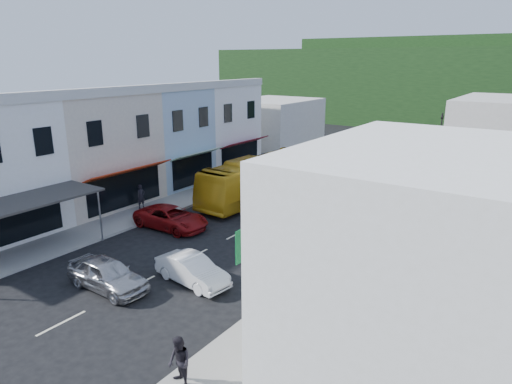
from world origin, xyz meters
The scene contains 19 objects.
ground centered at (0.00, 0.00, 0.00)m, with size 120.00×120.00×0.00m, color black.
sidewalk_left centered at (-7.50, 10.00, 0.07)m, with size 3.00×52.00×0.15m, color gray.
sidewalk_right centered at (7.50, 10.00, 0.07)m, with size 3.00×52.00×0.15m, color gray.
shopfront_row centered at (-12.49, 5.00, 4.00)m, with size 8.25×30.00×8.00m.
right_building centered at (13.50, -4.00, 4.00)m, with size 8.00×9.00×8.00m, color white.
distant_block_left centered at (-12.00, 27.00, 3.00)m, with size 8.00×10.00×6.00m, color #B7B2A8.
distant_block_right centered at (11.00, 30.00, 3.50)m, with size 8.00×12.00×7.00m, color #B7B2A8.
hillside centered at (-1.45, 65.09, 6.73)m, with size 80.00×26.00×14.00m.
bus centered at (-3.00, 10.82, 1.55)m, with size 2.50×11.60×3.10m, color gold.
car_silver centered at (-0.79, -5.02, 0.70)m, with size 1.80×4.40×1.40m, color #A5A4A9.
car_white centered at (2.04, -2.36, 0.70)m, with size 1.80×4.40×1.40m, color silver.
car_red centered at (-4.06, 2.42, 0.70)m, with size 1.90×4.60×1.40m, color maroon.
car_black_near centered at (3.04, 12.16, 0.70)m, with size 1.84×4.50×1.40m, color black.
car_black_far centered at (-3.69, 19.12, 0.70)m, with size 1.80×4.40×1.40m, color black.
pedestrian_left centered at (-8.37, 3.84, 1.00)m, with size 0.60×0.40×1.70m, color black.
pedestrian_right centered at (6.68, -8.08, 1.00)m, with size 0.70×0.44×1.70m, color black.
direction_sign centered at (5.80, -2.94, 2.01)m, with size 0.21×1.81×4.02m, color #0A5023, non-canonical shape.
street_tree centered at (7.70, -3.80, 3.62)m, with size 2.91×2.91×7.24m, color #342A1D, non-canonical shape.
traffic_signal centered at (5.80, 28.62, 2.74)m, with size 0.95×1.23×5.49m, color black, non-canonical shape.
Camera 1 is at (15.75, -16.96, 10.32)m, focal length 32.00 mm.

